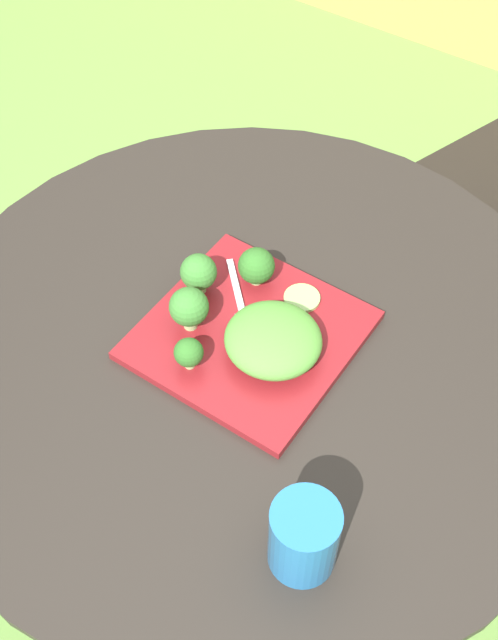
# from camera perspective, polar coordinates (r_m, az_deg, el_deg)

# --- Properties ---
(ground_plane) EXTENTS (12.00, 12.00, 0.00)m
(ground_plane) POSITION_cam_1_polar(r_m,az_deg,el_deg) (1.78, 0.03, -15.42)
(ground_plane) COLOR #669342
(patio_table) EXTENTS (0.99, 0.99, 0.72)m
(patio_table) POSITION_cam_1_polar(r_m,az_deg,el_deg) (1.35, 0.03, -7.23)
(patio_table) COLOR #28231E
(patio_table) RESTS_ON ground_plane
(salad_plate) EXTENTS (0.29, 0.29, 0.01)m
(salad_plate) POSITION_cam_1_polar(r_m,az_deg,el_deg) (1.16, -0.04, -0.97)
(salad_plate) COLOR maroon
(salad_plate) RESTS_ON patio_table
(drinking_glass) EXTENTS (0.08, 0.08, 0.11)m
(drinking_glass) POSITION_cam_1_polar(r_m,az_deg,el_deg) (0.95, 3.94, -15.46)
(drinking_glass) COLOR #236BA8
(drinking_glass) RESTS_ON patio_table
(fork) EXTENTS (0.12, 0.12, 0.00)m
(fork) POSITION_cam_1_polar(r_m,az_deg,el_deg) (1.18, -0.63, 1.09)
(fork) COLOR silver
(fork) RESTS_ON salad_plate
(lettuce_mound) EXTENTS (0.14, 0.14, 0.06)m
(lettuce_mound) POSITION_cam_1_polar(r_m,az_deg,el_deg) (1.11, 1.75, -1.42)
(lettuce_mound) COLOR #519338
(lettuce_mound) RESTS_ON salad_plate
(broccoli_floret_0) EXTENTS (0.06, 0.06, 0.07)m
(broccoli_floret_0) POSITION_cam_1_polar(r_m,az_deg,el_deg) (1.13, -4.34, 0.91)
(broccoli_floret_0) COLOR #99B770
(broccoli_floret_0) RESTS_ON salad_plate
(broccoli_floret_1) EXTENTS (0.06, 0.06, 0.06)m
(broccoli_floret_1) POSITION_cam_1_polar(r_m,az_deg,el_deg) (1.19, 0.54, 3.90)
(broccoli_floret_1) COLOR #99B770
(broccoli_floret_1) RESTS_ON salad_plate
(broccoli_floret_2) EXTENTS (0.06, 0.06, 0.07)m
(broccoli_floret_2) POSITION_cam_1_polar(r_m,az_deg,el_deg) (1.17, -3.65, 3.43)
(broccoli_floret_2) COLOR #99B770
(broccoli_floret_2) RESTS_ON salad_plate
(broccoli_floret_3) EXTENTS (0.04, 0.04, 0.05)m
(broccoli_floret_3) POSITION_cam_1_polar(r_m,az_deg,el_deg) (1.09, -4.36, -2.37)
(broccoli_floret_3) COLOR #99B770
(broccoli_floret_3) RESTS_ON salad_plate
(cucumber_slice_0) EXTENTS (0.05, 0.05, 0.01)m
(cucumber_slice_0) POSITION_cam_1_polar(r_m,az_deg,el_deg) (1.19, 3.83, 1.58)
(cucumber_slice_0) COLOR #8EB766
(cucumber_slice_0) RESTS_ON salad_plate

